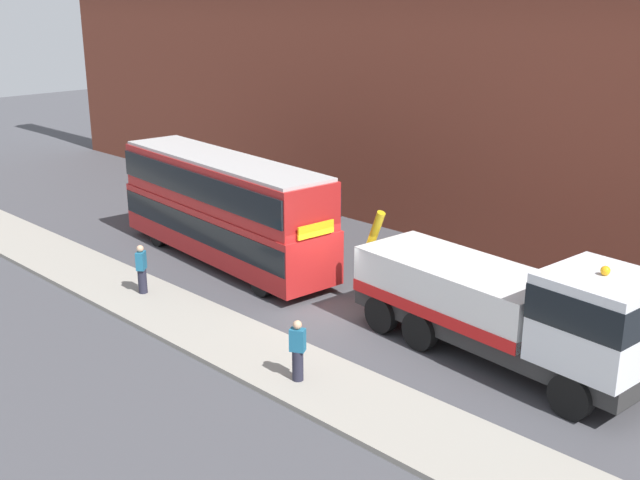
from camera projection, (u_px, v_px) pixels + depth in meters
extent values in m
plane|color=#424247|center=(340.00, 309.00, 25.67)|extent=(120.00, 120.00, 0.00)
cube|color=gray|center=(242.00, 346.00, 22.81)|extent=(60.00, 2.80, 0.15)
cube|color=brown|center=(501.00, 47.00, 29.11)|extent=(60.00, 1.20, 16.00)
cube|color=#2D2D2D|center=(492.00, 330.00, 21.99)|extent=(9.16, 3.02, 0.55)
cube|color=silver|center=(600.00, 319.00, 19.22)|extent=(2.83, 2.83, 2.30)
cube|color=black|center=(602.00, 302.00, 19.08)|extent=(2.85, 2.85, 0.90)
cube|color=silver|center=(458.00, 286.00, 22.64)|extent=(6.31, 3.14, 1.40)
cube|color=red|center=(457.00, 302.00, 22.79)|extent=(6.32, 3.19, 0.36)
cylinder|color=#B79914|center=(370.00, 245.00, 25.24)|extent=(1.25, 0.39, 2.52)
sphere|color=orange|center=(605.00, 271.00, 18.83)|extent=(0.24, 0.24, 0.24)
cylinder|color=black|center=(619.00, 369.00, 20.35)|extent=(1.19, 0.44, 1.16)
cylinder|color=black|center=(571.00, 396.00, 18.99)|extent=(1.19, 0.44, 1.16)
cylinder|color=black|center=(469.00, 311.00, 23.99)|extent=(1.19, 0.44, 1.16)
cylinder|color=black|center=(420.00, 331.00, 22.63)|extent=(1.19, 0.44, 1.16)
cylinder|color=black|center=(430.00, 297.00, 25.15)|extent=(1.19, 0.44, 1.16)
cylinder|color=black|center=(381.00, 314.00, 23.79)|extent=(1.19, 0.44, 1.16)
cube|color=#AD1E1E|center=(224.00, 229.00, 29.89)|extent=(11.18, 3.49, 1.90)
cube|color=#AD1E1E|center=(222.00, 183.00, 29.34)|extent=(10.95, 3.37, 1.70)
cube|color=black|center=(224.00, 222.00, 29.82)|extent=(11.08, 3.53, 0.90)
cube|color=black|center=(222.00, 180.00, 29.31)|extent=(10.86, 3.51, 1.00)
cube|color=#B2B2B2|center=(221.00, 159.00, 29.06)|extent=(10.73, 3.25, 0.12)
cube|color=yellow|center=(316.00, 230.00, 25.49)|extent=(0.20, 1.50, 0.44)
cylinder|color=black|center=(310.00, 268.00, 27.95)|extent=(1.06, 0.39, 1.04)
cylinder|color=black|center=(262.00, 281.00, 26.63)|extent=(1.06, 0.39, 1.04)
cylinder|color=black|center=(203.00, 224.00, 33.19)|extent=(1.06, 0.39, 1.04)
cylinder|color=black|center=(158.00, 233.00, 31.87)|extent=(1.06, 0.39, 1.04)
cylinder|color=#232333|center=(143.00, 281.00, 26.51)|extent=(0.42, 0.42, 0.85)
cube|color=#1E6084|center=(141.00, 261.00, 26.28)|extent=(0.45, 0.48, 0.62)
sphere|color=tan|center=(140.00, 249.00, 26.15)|extent=(0.24, 0.24, 0.24)
cylinder|color=#232333|center=(298.00, 365.00, 20.56)|extent=(0.41, 0.41, 0.85)
cube|color=#1E6084|center=(298.00, 340.00, 20.33)|extent=(0.48, 0.42, 0.62)
sphere|color=tan|center=(297.00, 325.00, 20.20)|extent=(0.24, 0.24, 0.24)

